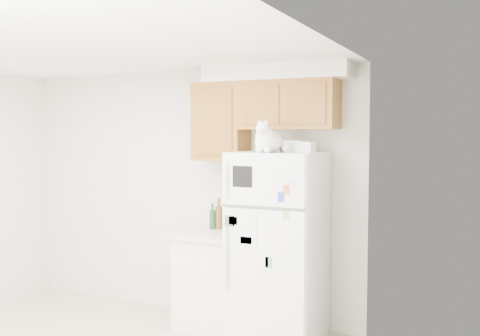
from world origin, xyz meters
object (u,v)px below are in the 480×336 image
Objects in this scene: storage_box_back at (296,146)px; storage_box_front at (305,147)px; cat at (268,140)px; refrigerator at (278,246)px; base_counter at (214,279)px; bottle_amber at (219,213)px; bottle_green at (212,216)px.

storage_box_back is 0.21m from storage_box_front.
cat is at bearing -134.27° from storage_box_front.
storage_box_front is (0.14, -0.15, -0.01)m from storage_box_back.
storage_box_front is at bearing -6.60° from refrigerator.
storage_box_front is at bearing 38.21° from cat.
storage_box_front reaches higher than base_counter.
base_counter is 2.98× the size of bottle_amber.
storage_box_back is at bearing 45.11° from refrigerator.
bottle_amber is at bearing 161.92° from refrigerator.
storage_box_back is (0.13, 0.36, -0.06)m from cat.
bottle_green is (-1.03, 0.23, -0.70)m from storage_box_front.
bottle_amber is (-0.71, 0.23, 0.22)m from refrigerator.
storage_box_back reaches higher than base_counter.
base_counter is (-0.69, 0.07, -0.39)m from refrigerator.
bottle_green is at bearing -151.22° from bottle_amber.
base_counter is 2.27× the size of cat.
bottle_amber is at bearing 28.78° from bottle_green.
bottle_green reaches higher than base_counter.
refrigerator is 0.93m from storage_box_front.
cat is at bearing -98.61° from storage_box_back.
bottle_green is (-0.77, 0.20, 0.20)m from refrigerator.
bottle_amber is at bearing -177.23° from storage_box_back.
base_counter is 0.60m from bottle_green.
base_counter is 6.13× the size of storage_box_front.
cat is at bearing -91.46° from refrigerator.
storage_box_back is at bearing 3.25° from base_counter.
refrigerator reaches higher than bottle_amber.
cat reaches higher than base_counter.
bottle_green is 0.83× the size of bottle_amber.
base_counter is 1.52m from storage_box_back.
storage_box_back is 1.08m from bottle_amber.
refrigerator is 0.79m from base_counter.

